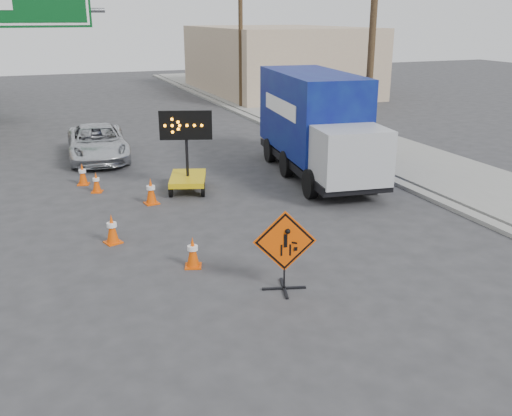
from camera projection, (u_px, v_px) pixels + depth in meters
ground at (285, 314)px, 10.89m from camera, size 100.00×100.00×0.00m
curb_right at (292, 136)px, 26.58m from camera, size 0.40×60.00×0.12m
sidewalk_right at (336, 132)px, 27.38m from camera, size 4.00×60.00×0.15m
building_right_far at (277, 60)px, 41.08m from camera, size 10.00×14.00×4.60m
highway_gantry at (9, 24)px, 23.48m from camera, size 6.18×0.38×6.90m
utility_pole_near at (372, 36)px, 20.97m from camera, size 1.80×0.26×9.00m
utility_pole_far at (241, 28)px, 33.28m from camera, size 1.80×0.26×9.00m
construction_sign at (285, 249)px, 11.60m from camera, size 1.26×0.90×1.73m
arrow_board at (188, 173)px, 18.34m from camera, size 1.63×2.09×2.61m
pickup_truck at (98, 143)px, 22.37m from camera, size 2.49×4.89×1.32m
box_truck at (316, 130)px, 19.84m from camera, size 3.19×7.69×3.54m
cone_a at (193, 252)px, 12.84m from camera, size 0.47×0.47×0.72m
cone_b at (112, 229)px, 14.18m from camera, size 0.49×0.49×0.76m
cone_c at (151, 191)px, 17.13m from camera, size 0.46×0.46×0.80m
cone_d at (96, 182)px, 18.27m from camera, size 0.43×0.43×0.67m
cone_e at (83, 174)px, 19.08m from camera, size 0.45×0.45×0.73m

